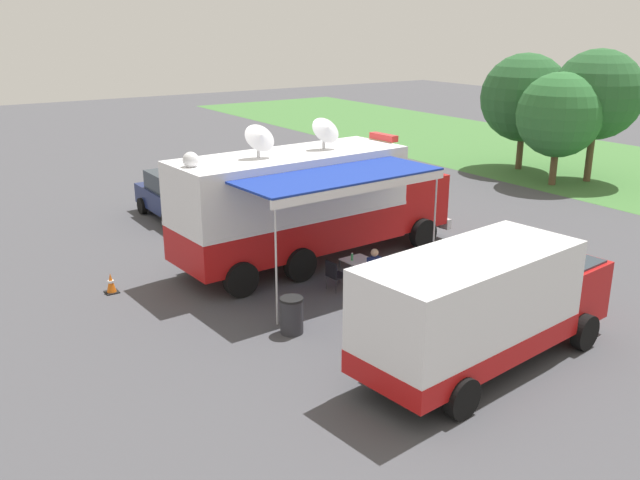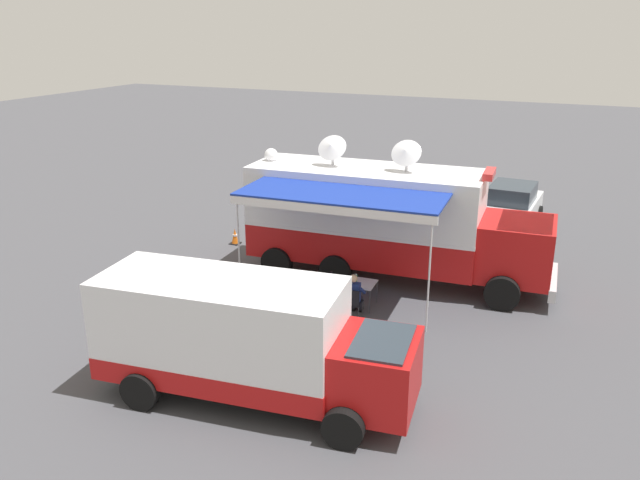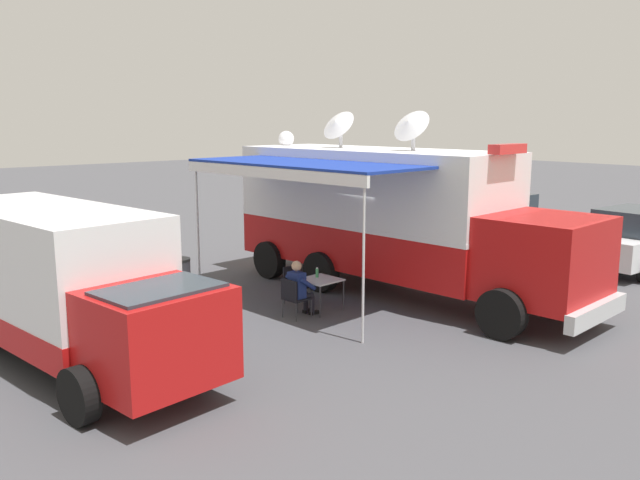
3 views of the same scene
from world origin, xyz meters
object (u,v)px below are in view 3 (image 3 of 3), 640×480
car_behind_truck (497,221)px  traffic_cone (271,242)px  folding_chair_beside_table (295,282)px  support_truck (62,285)px  folding_table (320,282)px  folding_chair_at_table (293,295)px  seated_responder (300,287)px  command_truck (394,214)px  water_bottle (317,273)px  car_far_corner (637,239)px  trash_bin (179,277)px

car_behind_truck → traffic_cone: bearing=-35.7°
folding_chair_beside_table → support_truck: support_truck is taller
folding_table → car_behind_truck: (-9.38, -1.72, 0.21)m
folding_chair_beside_table → car_behind_truck: size_ratio=0.21×
folding_chair_at_table → seated_responder: seated_responder is taller
folding_table → support_truck: 5.48m
folding_table → folding_chair_beside_table: folding_chair_beside_table is taller
folding_chair_beside_table → car_behind_truck: (-9.42, -0.87, 0.37)m
command_truck → water_bottle: command_truck is taller
command_truck → car_far_corner: command_truck is taller
command_truck → car_far_corner: bearing=157.6°
traffic_cone → car_behind_truck: size_ratio=0.14×
traffic_cone → car_far_corner: 10.91m
trash_bin → car_far_corner: 12.69m
car_far_corner → seated_responder: bearing=-15.7°
seated_responder → trash_bin: seated_responder is taller
folding_chair_at_table → folding_chair_beside_table: size_ratio=1.00×
seated_responder → folding_table: bearing=-177.3°
support_truck → folding_chair_at_table: bearing=171.3°
command_truck → folding_chair_at_table: 3.52m
folding_table → water_bottle: 0.25m
car_behind_truck → water_bottle: bearing=9.4°
command_truck → seated_responder: size_ratio=7.69×
folding_chair_beside_table → command_truck: bearing=161.7°
water_bottle → seated_responder: (0.67, 0.20, -0.18)m
seated_responder → traffic_cone: (-3.85, -6.16, -0.37)m
support_truck → folding_chair_beside_table: bearing=-178.0°
traffic_cone → trash_bin: bearing=30.1°
folding_table → folding_chair_at_table: bearing=2.8°
folding_table → seated_responder: (0.61, 0.03, -0.02)m
folding_chair_at_table → command_truck: bearing=-178.6°
command_truck → folding_chair_beside_table: 2.96m
traffic_cone → car_behind_truck: 7.59m
traffic_cone → car_behind_truck: (-6.14, 4.41, 0.60)m
folding_chair_beside_table → car_far_corner: 10.15m
water_bottle → folding_chair_beside_table: bearing=-81.1°
command_truck → support_truck: size_ratio=1.37×
folding_chair_at_table → folding_chair_beside_table: same height
trash_bin → support_truck: support_truck is taller
car_far_corner → command_truck: bearing=-22.4°
folding_table → support_truck: support_truck is taller
water_bottle → car_far_corner: (-9.34, 3.02, 0.05)m
folding_table → folding_chair_beside_table: 0.87m
support_truck → car_behind_truck: 14.82m
folding_chair_beside_table → support_truck: bearing=2.0°
command_truck → folding_chair_beside_table: size_ratio=11.06×
trash_bin → folding_table: bearing=117.7°
traffic_cone → folding_table: bearing=62.2°
water_bottle → folding_chair_at_table: size_ratio=0.26×
command_truck → folding_table: (2.41, 0.04, -1.27)m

